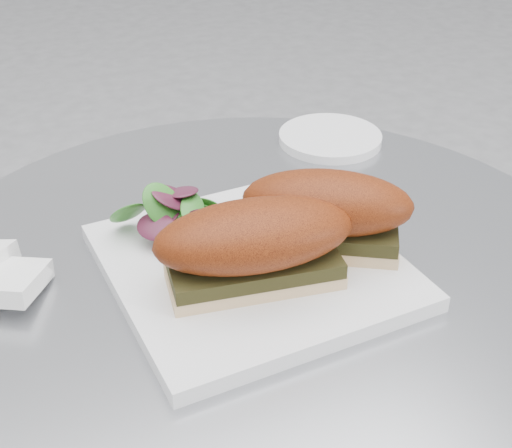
{
  "coord_description": "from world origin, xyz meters",
  "views": [
    {
      "loc": [
        -0.23,
        -0.51,
        1.13
      ],
      "look_at": [
        0.0,
        0.02,
        0.77
      ],
      "focal_mm": 50.0,
      "sensor_mm": 36.0,
      "label": 1
    }
  ],
  "objects_px": {
    "plate": "(252,266)",
    "sandwich_left": "(254,244)",
    "sandwich_right": "(327,211)",
    "saucer": "(330,138)"
  },
  "relations": [
    {
      "from": "plate",
      "to": "sandwich_left",
      "type": "xyz_separation_m",
      "value": [
        -0.01,
        -0.03,
        0.05
      ]
    },
    {
      "from": "plate",
      "to": "saucer",
      "type": "relative_size",
      "value": 1.96
    },
    {
      "from": "sandwich_right",
      "to": "sandwich_left",
      "type": "bearing_deg",
      "value": -133.02
    },
    {
      "from": "sandwich_left",
      "to": "saucer",
      "type": "bearing_deg",
      "value": 58.19
    },
    {
      "from": "plate",
      "to": "sandwich_right",
      "type": "height_order",
      "value": "sandwich_right"
    },
    {
      "from": "plate",
      "to": "sandwich_left",
      "type": "distance_m",
      "value": 0.06
    },
    {
      "from": "sandwich_right",
      "to": "saucer",
      "type": "xyz_separation_m",
      "value": [
        0.13,
        0.23,
        -0.05
      ]
    },
    {
      "from": "sandwich_left",
      "to": "sandwich_right",
      "type": "distance_m",
      "value": 0.09
    },
    {
      "from": "sandwich_left",
      "to": "plate",
      "type": "bearing_deg",
      "value": 78.1
    },
    {
      "from": "plate",
      "to": "saucer",
      "type": "height_order",
      "value": "plate"
    }
  ]
}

